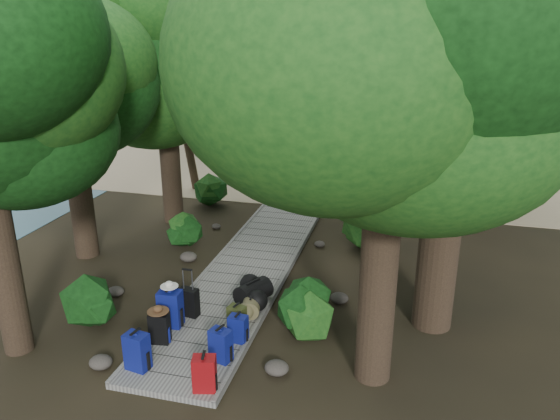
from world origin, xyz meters
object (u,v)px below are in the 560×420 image
(duffel_right_black, at_px, (253,292))
(suitcase_on_boardwalk, at_px, (189,302))
(kayak, at_px, (256,155))
(sun_lounger, at_px, (389,169))
(backpack_left_c, at_px, (170,307))
(backpack_left_a, at_px, (137,350))
(lone_suitcase_on_sand, at_px, (323,173))
(backpack_right_c, at_px, (238,327))
(backpack_right_d, at_px, (237,316))
(duffel_right_khaki, at_px, (251,305))
(backpack_left_b, at_px, (159,326))
(backpack_right_b, at_px, (221,344))
(backpack_right_a, at_px, (204,372))

(duffel_right_black, height_order, suitcase_on_boardwalk, suitcase_on_boardwalk)
(kayak, height_order, sun_lounger, sun_lounger)
(backpack_left_c, xyz_separation_m, suitcase_on_boardwalk, (0.20, 0.46, -0.12))
(backpack_left_a, height_order, lone_suitcase_on_sand, backpack_left_a)
(backpack_right_c, bearing_deg, kayak, 110.80)
(backpack_left_c, bearing_deg, backpack_right_d, 8.92)
(duffel_right_black, distance_m, suitcase_on_boardwalk, 1.42)
(kayak, distance_m, sun_lounger, 6.05)
(backpack_right_c, relative_size, sun_lounger, 0.34)
(duffel_right_khaki, xyz_separation_m, duffel_right_black, (-0.10, 0.47, 0.05))
(backpack_left_b, height_order, backpack_right_b, backpack_right_b)
(backpack_right_d, distance_m, sun_lounger, 12.51)
(backpack_left_c, bearing_deg, backpack_right_c, -10.02)
(backpack_left_a, relative_size, kayak, 0.21)
(backpack_right_c, distance_m, kayak, 14.64)
(backpack_right_b, distance_m, kayak, 15.25)
(backpack_right_c, relative_size, suitcase_on_boardwalk, 0.97)
(kayak, xyz_separation_m, sun_lounger, (5.90, -1.33, 0.10))
(backpack_left_c, relative_size, backpack_right_a, 1.23)
(duffel_right_black, bearing_deg, kayak, 134.28)
(backpack_left_c, xyz_separation_m, lone_suitcase_on_sand, (1.11, 11.09, -0.16))
(backpack_left_b, xyz_separation_m, backpack_right_d, (1.26, 0.86, -0.08))
(backpack_right_d, bearing_deg, backpack_left_a, -112.00)
(backpack_left_b, xyz_separation_m, backpack_right_b, (1.33, -0.26, 0.00))
(backpack_right_c, xyz_separation_m, duffel_right_black, (-0.16, 1.51, -0.05))
(backpack_right_d, bearing_deg, backpack_left_c, -154.57)
(backpack_left_b, relative_size, duffel_right_black, 0.87)
(backpack_right_b, relative_size, backpack_right_c, 1.15)
(backpack_left_a, relative_size, suitcase_on_boardwalk, 1.25)
(backpack_right_c, distance_m, duffel_right_khaki, 1.05)
(backpack_right_d, bearing_deg, lone_suitcase_on_sand, 105.18)
(backpack_left_c, xyz_separation_m, backpack_right_c, (1.49, -0.20, -0.13))
(backpack_right_a, distance_m, kayak, 16.08)
(backpack_left_a, xyz_separation_m, duffel_right_black, (1.28, 2.77, -0.14))
(backpack_left_c, distance_m, backpack_right_b, 1.63)
(backpack_right_b, distance_m, backpack_right_d, 1.13)
(duffel_right_khaki, relative_size, sun_lounger, 0.33)
(backpack_right_c, bearing_deg, duffel_right_black, 101.33)
(backpack_right_a, relative_size, backpack_right_d, 1.34)
(sun_lounger, bearing_deg, backpack_left_c, -110.83)
(backpack_left_b, height_order, backpack_right_d, backpack_left_b)
(duffel_right_black, xyz_separation_m, lone_suitcase_on_sand, (-0.22, 9.78, 0.02))
(duffel_right_khaki, bearing_deg, backpack_right_d, -112.00)
(backpack_right_b, distance_m, duffel_right_khaki, 1.72)
(backpack_left_c, height_order, backpack_right_d, backpack_left_c)
(backpack_right_b, xyz_separation_m, sun_lounger, (2.10, 13.44, -0.16))
(backpack_left_b, height_order, kayak, backpack_left_b)
(suitcase_on_boardwalk, bearing_deg, backpack_right_c, -17.05)
(backpack_right_c, bearing_deg, backpack_left_c, 177.67)
(backpack_right_a, xyz_separation_m, suitcase_on_boardwalk, (-1.21, 2.17, -0.04))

